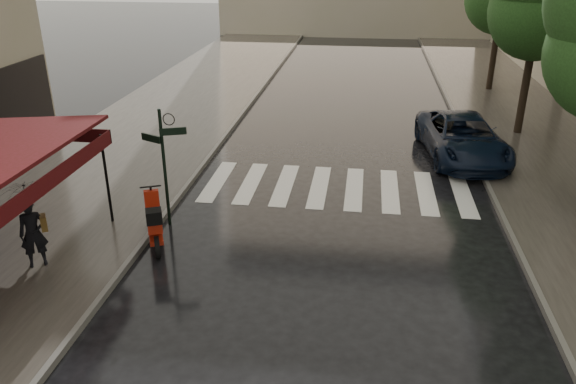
# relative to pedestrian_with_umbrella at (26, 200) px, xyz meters

# --- Properties ---
(ground) EXTENTS (120.00, 120.00, 0.00)m
(ground) POSITION_rel_pedestrian_with_umbrella_xyz_m (3.37, -0.49, -1.72)
(ground) COLOR black
(ground) RESTS_ON ground
(sidewalk_near) EXTENTS (6.00, 60.00, 0.12)m
(sidewalk_near) POSITION_rel_pedestrian_with_umbrella_xyz_m (-1.13, 11.51, -1.66)
(sidewalk_near) COLOR #38332D
(sidewalk_near) RESTS_ON ground
(sidewalk_far) EXTENTS (5.50, 60.00, 0.12)m
(sidewalk_far) POSITION_rel_pedestrian_with_umbrella_xyz_m (13.62, 11.51, -1.66)
(sidewalk_far) COLOR #38332D
(sidewalk_far) RESTS_ON ground
(curb_near) EXTENTS (0.12, 60.00, 0.16)m
(curb_near) POSITION_rel_pedestrian_with_umbrella_xyz_m (1.92, 11.51, -1.65)
(curb_near) COLOR #595651
(curb_near) RESTS_ON ground
(curb_far) EXTENTS (0.12, 60.00, 0.16)m
(curb_far) POSITION_rel_pedestrian_with_umbrella_xyz_m (10.82, 11.51, -1.65)
(curb_far) COLOR #595651
(curb_far) RESTS_ON ground
(crosswalk) EXTENTS (7.85, 3.20, 0.01)m
(crosswalk) POSITION_rel_pedestrian_with_umbrella_xyz_m (6.35, 5.51, -1.71)
(crosswalk) COLOR silver
(crosswalk) RESTS_ON ground
(signpost) EXTENTS (1.17, 0.29, 3.10)m
(signpost) POSITION_rel_pedestrian_with_umbrella_xyz_m (2.18, 2.51, 0.11)
(signpost) COLOR black
(signpost) RESTS_ON ground
(pedestrian_with_umbrella) EXTENTS (1.29, 1.30, 2.40)m
(pedestrian_with_umbrella) POSITION_rel_pedestrian_with_umbrella_xyz_m (0.00, 0.00, 0.00)
(pedestrian_with_umbrella) COLOR black
(pedestrian_with_umbrella) RESTS_ON sidewalk_near
(scooter) EXTENTS (0.99, 1.81, 1.27)m
(scooter) POSITION_rel_pedestrian_with_umbrella_xyz_m (2.21, 1.43, -1.13)
(scooter) COLOR black
(scooter) RESTS_ON ground
(parked_car) EXTENTS (2.96, 5.37, 1.42)m
(parked_car) POSITION_rel_pedestrian_with_umbrella_xyz_m (10.37, 8.72, -1.01)
(parked_car) COLOR black
(parked_car) RESTS_ON ground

